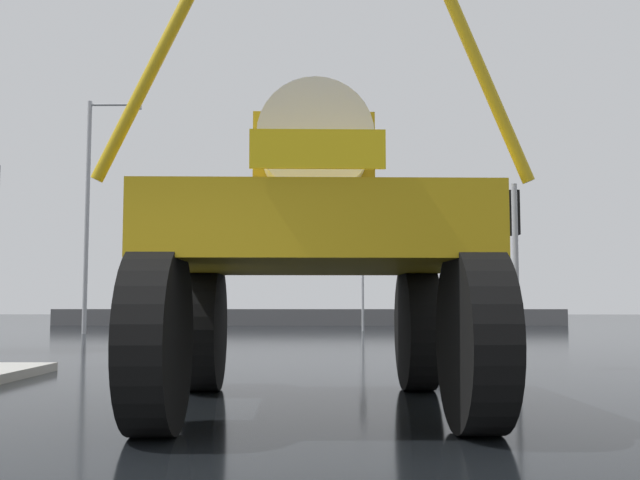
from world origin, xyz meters
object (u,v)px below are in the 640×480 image
sedan_ahead (435,319)px  oversize_sprayer (314,249)px  traffic_signal_far_left (362,265)px  traffic_signal_near_right (513,235)px  streetlight_far_left (91,204)px

sedan_ahead → oversize_sprayer: bearing=170.8°
traffic_signal_far_left → traffic_signal_near_right: bearing=-83.9°
traffic_signal_far_left → oversize_sprayer: bearing=-93.6°
traffic_signal_far_left → streetlight_far_left: streetlight_far_left is taller
sedan_ahead → traffic_signal_far_left: (-1.92, 9.25, 2.22)m
sedan_ahead → traffic_signal_near_right: bearing=-175.5°
traffic_signal_near_right → traffic_signal_far_left: bearing=96.1°
traffic_signal_near_right → sedan_ahead: bearing=90.7°
oversize_sprayer → sedan_ahead: size_ratio=1.30×
oversize_sprayer → traffic_signal_far_left: oversize_sprayer is taller
streetlight_far_left → oversize_sprayer: bearing=-65.5°
oversize_sprayer → sedan_ahead: 15.58m
oversize_sprayer → traffic_signal_near_right: size_ratio=1.59×
sedan_ahead → streetlight_far_left: size_ratio=0.44×
oversize_sprayer → streetlight_far_left: streetlight_far_left is taller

